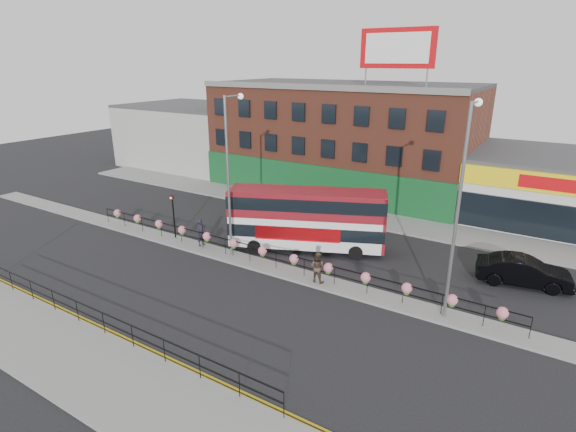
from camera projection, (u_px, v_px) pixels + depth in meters
The scene contains 19 objects.
ground at pixel (263, 267), 28.28m from camera, with size 120.00×120.00×0.00m, color black.
south_pavement at pixel (97, 371), 18.64m from camera, with size 60.00×4.00×0.15m, color gray.
north_pavement at pixel (344, 213), 37.88m from camera, with size 60.00×4.00×0.15m, color gray.
median at pixel (263, 266), 28.26m from camera, with size 60.00×1.60×0.15m, color gray.
yellow_line_inner at pixel (141, 345), 20.51m from camera, with size 60.00×0.10×0.01m, color gold.
yellow_line_outer at pixel (138, 347), 20.36m from camera, with size 60.00×0.10×0.01m, color gold.
brick_building at pixel (344, 137), 44.60m from camera, with size 25.00×12.21×10.30m.
supermarket at pixel (573, 190), 35.36m from camera, with size 15.00×12.25×5.30m.
warehouse_west at pixel (194, 135), 55.24m from camera, with size 15.50×12.00×7.30m.
billboard at pixel (397, 48), 34.72m from camera, with size 6.00×0.29×4.40m.
median_railing at pixel (263, 251), 27.94m from camera, with size 30.04×0.56×1.23m.
south_railing at pixel (103, 318), 20.87m from camera, with size 20.04×0.05×1.12m.
double_decker_bus at pixel (307, 214), 30.04m from camera, with size 10.54×6.35×4.21m.
car at pixel (524, 271), 25.77m from camera, with size 5.31×2.67×1.67m, color black.
pedestrian_a at pixel (201, 232), 30.85m from camera, with size 0.54×0.74×1.91m, color black.
pedestrian_b at pixel (317, 267), 25.78m from camera, with size 0.90×0.70×1.84m, color #433528.
lamp_column_west at pixel (230, 164), 27.87m from camera, with size 0.37×1.80×10.25m.
lamp_column_east at pixel (461, 196), 20.71m from camera, with size 0.38×1.85×10.53m.
traffic_light_median at pixel (173, 207), 31.79m from camera, with size 0.15×0.28×3.65m.
Camera 1 is at (14.93, -20.94, 12.30)m, focal length 28.00 mm.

